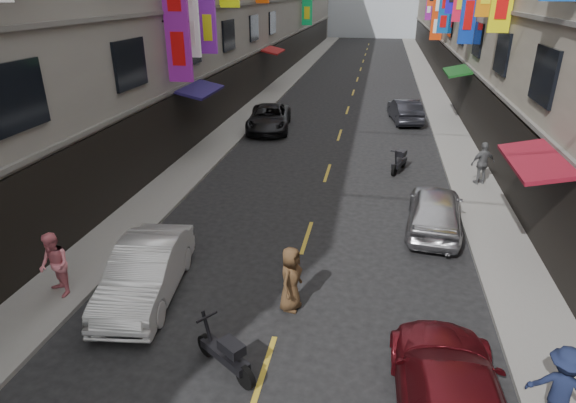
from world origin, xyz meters
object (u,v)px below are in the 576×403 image
at_px(car_right_near, 452,399).
at_px(pedestrian_crossing, 291,279).
at_px(car_left_mid, 146,271).
at_px(pedestrian_rfar, 483,163).
at_px(car_right_far, 405,111).
at_px(pedestrian_lfar, 54,265).
at_px(scooter_far_right, 399,161).
at_px(car_right_mid, 435,209).
at_px(pedestrian_rnear, 561,388).
at_px(car_left_far, 269,118).
at_px(scooter_crossing, 226,354).

relative_size(car_right_near, pedestrian_crossing, 2.85).
distance_m(car_left_mid, pedestrian_rfar, 13.58).
bearing_deg(car_right_far, pedestrian_lfar, 55.98).
relative_size(car_left_mid, car_right_far, 1.04).
relative_size(scooter_far_right, car_right_mid, 0.41).
bearing_deg(car_left_mid, pedestrian_lfar, -173.23).
xyz_separation_m(car_left_mid, pedestrian_rnear, (8.96, -2.54, 0.24)).
height_order(car_left_far, car_right_far, car_right_far).
xyz_separation_m(scooter_far_right, car_left_mid, (-6.59, -10.67, 0.26)).
relative_size(scooter_crossing, pedestrian_lfar, 0.90).
bearing_deg(pedestrian_lfar, scooter_far_right, 86.62).
relative_size(car_right_far, pedestrian_lfar, 2.40).
bearing_deg(scooter_far_right, pedestrian_rnear, 118.94).
xyz_separation_m(pedestrian_rnear, pedestrian_rfar, (0.77, 12.01, 0.03)).
xyz_separation_m(car_left_far, car_right_far, (7.53, 3.24, 0.01)).
xyz_separation_m(scooter_far_right, pedestrian_rfar, (3.14, -1.20, 0.54)).
xyz_separation_m(car_right_mid, pedestrian_rfar, (2.17, 4.27, 0.26)).
bearing_deg(pedestrian_lfar, scooter_crossing, 15.50).
bearing_deg(pedestrian_rfar, car_right_near, 54.96).
distance_m(scooter_far_right, pedestrian_rfar, 3.40).
xyz_separation_m(scooter_far_right, car_left_far, (-7.03, 5.55, 0.23)).
relative_size(car_left_mid, car_left_far, 0.88).
relative_size(scooter_crossing, pedestrian_crossing, 0.92).
bearing_deg(pedestrian_rfar, pedestrian_crossing, 34.06).
height_order(car_right_mid, car_right_far, car_right_mid).
xyz_separation_m(car_right_near, car_right_far, (-0.04, 22.35, -0.02)).
xyz_separation_m(car_right_far, pedestrian_crossing, (-3.37, -19.33, 0.16)).
distance_m(scooter_crossing, car_right_far, 22.13).
height_order(car_right_near, pedestrian_lfar, pedestrian_lfar).
height_order(scooter_crossing, pedestrian_rfar, pedestrian_rfar).
bearing_deg(pedestrian_lfar, car_left_far, 118.72).
distance_m(scooter_crossing, pedestrian_rfar, 13.62).
relative_size(car_right_mid, pedestrian_rnear, 2.55).
bearing_deg(pedestrian_rfar, car_left_mid, 21.05).
bearing_deg(scooter_far_right, car_left_mid, 77.09).
height_order(car_right_near, car_right_mid, car_right_mid).
relative_size(scooter_crossing, car_left_mid, 0.36).
xyz_separation_m(scooter_far_right, pedestrian_lfar, (-8.72, -11.22, 0.53)).
height_order(car_left_mid, car_right_mid, car_right_mid).
relative_size(pedestrian_lfar, pedestrian_crossing, 1.02).
distance_m(scooter_far_right, pedestrian_rnear, 13.43).
xyz_separation_m(pedestrian_rnear, pedestrian_crossing, (-5.24, 2.67, -0.11)).
xyz_separation_m(car_right_far, pedestrian_rfar, (2.64, -10.00, 0.30)).
bearing_deg(pedestrian_rfar, car_left_far, -56.78).
relative_size(car_right_far, pedestrian_crossing, 2.45).
relative_size(car_left_far, car_right_near, 1.01).
xyz_separation_m(car_left_far, pedestrian_crossing, (4.16, -16.09, 0.17)).
height_order(pedestrian_lfar, pedestrian_rnear, pedestrian_lfar).
bearing_deg(scooter_crossing, pedestrian_lfar, 106.00).
distance_m(car_left_mid, pedestrian_rnear, 9.31).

